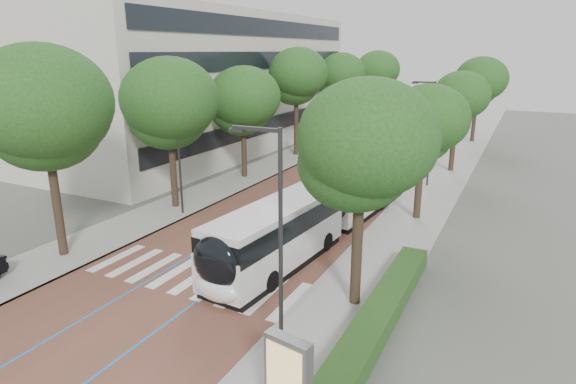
{
  "coord_description": "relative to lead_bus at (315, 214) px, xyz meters",
  "views": [
    {
      "loc": [
        13.28,
        -15.46,
        10.28
      ],
      "look_at": [
        1.33,
        8.49,
        2.4
      ],
      "focal_mm": 30.0,
      "sensor_mm": 36.0,
      "label": 1
    }
  ],
  "objects": [
    {
      "name": "kerb_right",
      "position": [
        2.21,
        32.38,
        -1.57
      ],
      "size": [
        0.2,
        140.0,
        0.14
      ],
      "primitive_type": "cube",
      "color": "gray",
      "rests_on": "ground"
    },
    {
      "name": "bus_queued_1",
      "position": [
        -0.79,
        28.89,
        -0.0
      ],
      "size": [
        2.78,
        12.45,
        3.2
      ],
      "rotation": [
        0.0,
        0.0,
        -0.02
      ],
      "color": "silver",
      "rests_on": "ground"
    },
    {
      "name": "zebra_crossing",
      "position": [
        -3.19,
        -6.62,
        -1.6
      ],
      "size": [
        10.55,
        3.6,
        0.01
      ],
      "color": "silver",
      "rests_on": "ground"
    },
    {
      "name": "ground",
      "position": [
        -3.39,
        -7.62,
        -1.63
      ],
      "size": [
        160.0,
        160.0,
        0.0
      ],
      "primitive_type": "plane",
      "color": "#51544C",
      "rests_on": "ground"
    },
    {
      "name": "bus_queued_2",
      "position": [
        -0.93,
        42.35,
        -0.0
      ],
      "size": [
        3.22,
        12.52,
        3.2
      ],
      "rotation": [
        0.0,
        0.0,
        0.06
      ],
      "color": "silver",
      "rests_on": "ground"
    },
    {
      "name": "lead_bus",
      "position": [
        0.0,
        0.0,
        0.0
      ],
      "size": [
        4.1,
        18.54,
        3.2
      ],
      "rotation": [
        0.0,
        0.0,
        -0.09
      ],
      "color": "black",
      "rests_on": "ground"
    },
    {
      "name": "office_building",
      "position": [
        -22.87,
        20.38,
        5.37
      ],
      "size": [
        18.11,
        40.0,
        14.0
      ],
      "color": "beige",
      "rests_on": "ground"
    },
    {
      "name": "sidewalk_left",
      "position": [
        -10.89,
        32.38,
        -1.57
      ],
      "size": [
        4.0,
        140.0,
        0.12
      ],
      "primitive_type": "cube",
      "color": "#9A9892",
      "rests_on": "ground"
    },
    {
      "name": "streetlight_far",
      "position": [
        3.23,
        14.38,
        3.19
      ],
      "size": [
        1.82,
        0.2,
        8.0
      ],
      "color": "#2B2B2E",
      "rests_on": "sidewalk_right"
    },
    {
      "name": "streetlight_near",
      "position": [
        3.23,
        -10.62,
        3.19
      ],
      "size": [
        1.82,
        0.2,
        8.0
      ],
      "color": "#2B2B2E",
      "rests_on": "sidewalk_right"
    },
    {
      "name": "lane_line_right",
      "position": [
        -1.79,
        32.38,
        -1.6
      ],
      "size": [
        0.12,
        126.0,
        0.01
      ],
      "primitive_type": "cube",
      "color": "#2469B6",
      "rests_on": "road"
    },
    {
      "name": "trees_right",
      "position": [
        4.31,
        16.1,
        4.69
      ],
      "size": [
        5.81,
        47.58,
        9.11
      ],
      "color": "black",
      "rests_on": "ground"
    },
    {
      "name": "ad_panel",
      "position": [
        4.95,
        -13.18,
        0.01
      ],
      "size": [
        1.43,
        0.64,
        2.89
      ],
      "rotation": [
        0.0,
        0.0,
        -0.19
      ],
      "color": "#59595B",
      "rests_on": "sidewalk_right"
    },
    {
      "name": "lamp_post_left",
      "position": [
        -9.49,
        0.38,
        2.49
      ],
      "size": [
        0.14,
        0.14,
        8.0
      ],
      "primitive_type": "cylinder",
      "color": "#2B2B2E",
      "rests_on": "sidewalk_left"
    },
    {
      "name": "bus_queued_0",
      "position": [
        -0.68,
        15.48,
        -0.0
      ],
      "size": [
        2.83,
        12.46,
        3.2
      ],
      "rotation": [
        0.0,
        0.0,
        0.02
      ],
      "color": "silver",
      "rests_on": "ground"
    },
    {
      "name": "sidewalk_right",
      "position": [
        4.11,
        32.38,
        -1.57
      ],
      "size": [
        4.0,
        140.0,
        0.12
      ],
      "primitive_type": "cube",
      "color": "#9A9892",
      "rests_on": "ground"
    },
    {
      "name": "kerb_left",
      "position": [
        -8.99,
        32.38,
        -1.57
      ],
      "size": [
        0.2,
        140.0,
        0.14
      ],
      "primitive_type": "cube",
      "color": "gray",
      "rests_on": "ground"
    },
    {
      "name": "trees_left",
      "position": [
        -10.89,
        16.63,
        5.37
      ],
      "size": [
        6.44,
        61.4,
        10.1
      ],
      "color": "black",
      "rests_on": "ground"
    },
    {
      "name": "lane_line_left",
      "position": [
        -4.99,
        32.38,
        -1.6
      ],
      "size": [
        0.12,
        126.0,
        0.01
      ],
      "primitive_type": "cube",
      "color": "#2469B6",
      "rests_on": "road"
    },
    {
      "name": "road",
      "position": [
        -3.39,
        32.38,
        -1.62
      ],
      "size": [
        11.0,
        140.0,
        0.02
      ],
      "primitive_type": "cube",
      "color": "brown",
      "rests_on": "ground"
    },
    {
      "name": "hedge",
      "position": [
        5.71,
        -7.62,
        -1.11
      ],
      "size": [
        1.2,
        14.0,
        0.8
      ],
      "primitive_type": "cube",
      "color": "#1B3E15",
      "rests_on": "sidewalk_right"
    }
  ]
}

